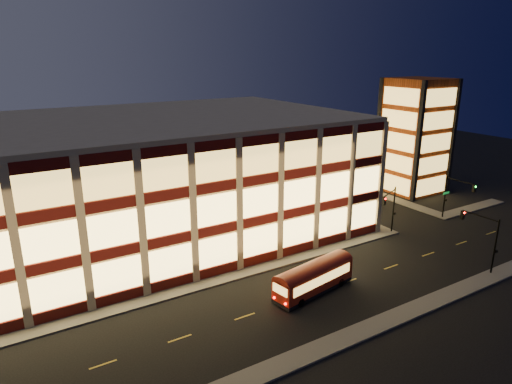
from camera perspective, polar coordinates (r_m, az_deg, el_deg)
ground at (r=46.11m, az=-3.08°, el=-11.17°), size 200.00×200.00×0.00m
sidewalk_office_south at (r=45.70m, az=-7.06°, el=-11.45°), size 54.00×2.00×0.15m
sidewalk_office_east at (r=71.01m, az=6.61°, el=-0.84°), size 2.00×30.00×0.15m
sidewalk_tower_south at (r=73.06m, az=25.17°, el=-1.89°), size 14.00×2.00×0.15m
sidewalk_tower_west at (r=78.06m, az=12.98°, el=0.49°), size 2.00×30.00×0.15m
sidewalk_near at (r=36.91m, az=7.28°, el=-19.16°), size 100.00×2.00×0.15m
office_building at (r=57.04m, az=-14.02°, el=1.79°), size 50.45×30.45×14.50m
stair_tower at (r=77.13m, az=19.24°, el=6.59°), size 8.60×8.60×18.00m
traffic_signal_far at (r=57.71m, az=16.45°, el=-1.49°), size 3.79×1.87×6.00m
traffic_signal_right at (r=65.83m, az=23.63°, el=0.02°), size 1.20×4.37×6.00m
traffic_signal_near at (r=52.48m, az=26.52°, el=-4.49°), size 0.32×4.45×6.00m
trolley_bus at (r=43.89m, az=7.24°, el=-10.39°), size 9.10×3.68×3.00m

